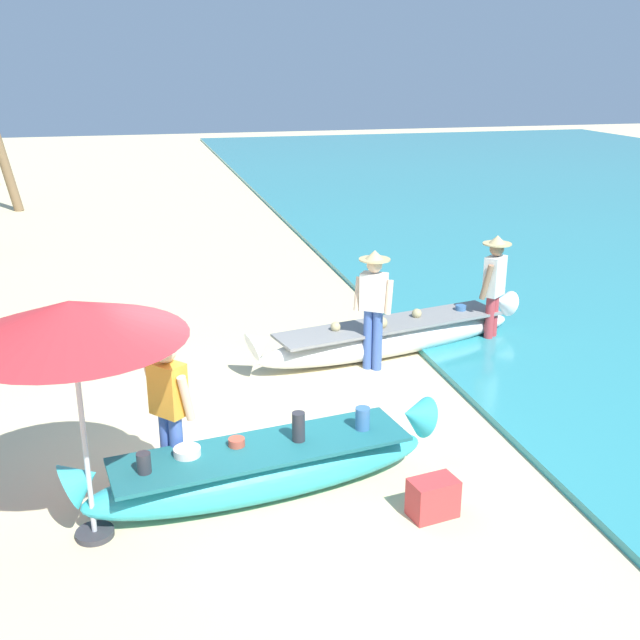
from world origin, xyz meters
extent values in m
plane|color=beige|center=(0.00, 0.00, 0.00)|extent=(80.00, 80.00, 0.00)
ellipsoid|color=#33B2BC|center=(-0.02, -0.88, 0.27)|extent=(3.69, 1.28, 0.53)
cone|color=#33B2BC|center=(-1.76, -1.13, 0.58)|extent=(0.48, 0.52, 0.53)
cone|color=#33B2BC|center=(1.72, -0.63, 0.58)|extent=(0.48, 0.52, 0.53)
cube|color=#1C6267|center=(-0.02, -0.88, 0.53)|extent=(3.12, 1.21, 0.04)
cylinder|color=#386699|center=(1.08, -0.74, 0.66)|extent=(0.16, 0.16, 0.26)
cylinder|color=#2D2D33|center=(0.37, -0.83, 0.70)|extent=(0.14, 0.14, 0.34)
cylinder|color=#B74C38|center=(-0.27, -0.78, 0.58)|extent=(0.17, 0.17, 0.10)
cylinder|color=silver|center=(-0.77, -0.86, 0.58)|extent=(0.27, 0.27, 0.10)
cylinder|color=#2D2D33|center=(-1.20, -1.09, 0.64)|extent=(0.14, 0.14, 0.22)
ellipsoid|color=white|center=(2.56, 2.56, 0.25)|extent=(4.40, 1.59, 0.49)
cone|color=white|center=(0.48, 2.11, 0.54)|extent=(0.48, 0.49, 0.49)
cone|color=white|center=(4.64, 3.00, 0.54)|extent=(0.48, 0.49, 0.49)
cube|color=gray|center=(2.56, 2.56, 0.49)|extent=(3.72, 1.46, 0.04)
cylinder|color=#386699|center=(3.83, 2.86, 0.54)|extent=(0.17, 0.17, 0.10)
sphere|color=tan|center=(3.03, 2.71, 0.57)|extent=(0.15, 0.15, 0.15)
sphere|color=tan|center=(2.34, 2.39, 0.58)|extent=(0.18, 0.18, 0.18)
sphere|color=tan|center=(1.65, 2.43, 0.56)|extent=(0.15, 0.15, 0.15)
cylinder|color=#3D5BA8|center=(2.17, 2.03, 0.45)|extent=(0.14, 0.14, 0.91)
cylinder|color=#3D5BA8|center=(2.05, 2.11, 0.45)|extent=(0.14, 0.14, 0.91)
cube|color=silver|center=(2.11, 2.07, 1.17)|extent=(0.42, 0.39, 0.53)
cylinder|color=beige|center=(2.28, 1.92, 1.12)|extent=(0.18, 0.21, 0.49)
cylinder|color=beige|center=(1.91, 2.19, 1.12)|extent=(0.18, 0.21, 0.49)
sphere|color=beige|center=(2.11, 2.07, 1.56)|extent=(0.22, 0.22, 0.22)
cylinder|color=tan|center=(2.11, 2.07, 1.64)|extent=(0.44, 0.44, 0.02)
cone|color=tan|center=(2.11, 2.07, 1.71)|extent=(0.26, 0.26, 0.12)
cylinder|color=#3D5BA8|center=(-0.95, -0.50, 0.44)|extent=(0.14, 0.14, 0.88)
cylinder|color=#3D5BA8|center=(-0.86, -0.61, 0.44)|extent=(0.14, 0.14, 0.88)
cube|color=gold|center=(-0.91, -0.56, 1.16)|extent=(0.40, 0.42, 0.55)
cylinder|color=beige|center=(-1.04, -0.37, 1.11)|extent=(0.20, 0.19, 0.51)
cylinder|color=beige|center=(-0.74, -0.72, 1.11)|extent=(0.20, 0.19, 0.51)
sphere|color=beige|center=(-0.91, -0.56, 1.55)|extent=(0.22, 0.22, 0.22)
cylinder|color=#B2383D|center=(4.21, 2.61, 0.39)|extent=(0.14, 0.14, 0.78)
cylinder|color=#B2383D|center=(4.32, 2.69, 0.39)|extent=(0.14, 0.14, 0.78)
cube|color=silver|center=(4.26, 2.65, 1.10)|extent=(0.42, 0.39, 0.62)
cylinder|color=#9E7051|center=(4.07, 2.52, 1.05)|extent=(0.20, 0.22, 0.57)
cylinder|color=#9E7051|center=(4.43, 2.80, 1.05)|extent=(0.20, 0.22, 0.57)
sphere|color=#9E7051|center=(4.26, 2.65, 1.53)|extent=(0.22, 0.22, 0.22)
cylinder|color=tan|center=(4.26, 2.65, 1.61)|extent=(0.44, 0.44, 0.02)
cone|color=tan|center=(4.26, 2.65, 1.68)|extent=(0.26, 0.26, 0.12)
cylinder|color=#B7B7BC|center=(-1.70, -1.20, 1.16)|extent=(0.05, 0.05, 2.32)
cone|color=red|center=(-1.70, -1.20, 2.17)|extent=(2.00, 2.00, 0.34)
cylinder|color=#333338|center=(-1.70, -1.20, 0.03)|extent=(0.36, 0.36, 0.06)
cube|color=#C63838|center=(1.53, -1.65, 0.20)|extent=(0.51, 0.37, 0.39)
camera|label=1|loc=(-1.13, -7.64, 4.27)|focal=42.53mm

